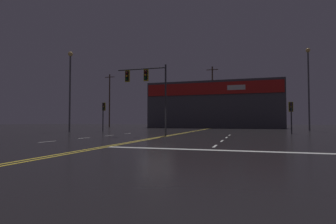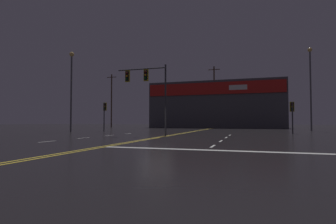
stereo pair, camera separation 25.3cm
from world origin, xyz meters
name	(u,v)px [view 2 (the right image)]	position (x,y,z in m)	size (l,w,h in m)	color
ground_plane	(156,138)	(0.00, 0.00, 0.00)	(200.00, 200.00, 0.00)	black
road_markings	(162,139)	(0.94, -1.39, 0.00)	(14.54, 60.00, 0.01)	gold
traffic_signal_median	(146,82)	(-1.66, 2.07, 4.47)	(4.35, 0.36, 5.86)	#38383D
traffic_signal_corner_northwest	(105,110)	(-10.35, 9.98, 2.59)	(0.42, 0.36, 3.52)	#38383D
traffic_signal_corner_northeast	(292,110)	(10.60, 10.46, 2.33)	(0.42, 0.36, 3.17)	#38383D
streetlight_near_left	(71,81)	(-13.75, 8.09, 6.09)	(0.56, 0.56, 9.55)	#59595E
streetlight_near_right	(310,79)	(14.15, 19.91, 6.82)	(0.56, 0.56, 10.89)	#59595E
building_backdrop	(217,105)	(0.00, 36.05, 4.52)	(25.80, 10.23, 9.02)	#4C4C51
utility_pole_row	(211,98)	(-0.44, 31.24, 5.71)	(46.27, 0.26, 11.62)	#4C3828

